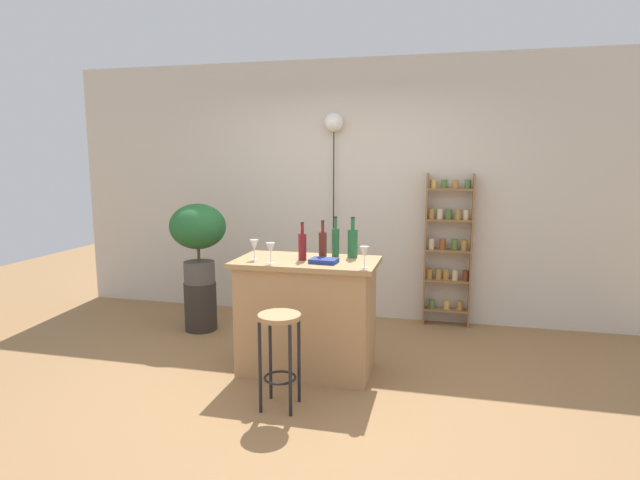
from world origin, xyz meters
TOP-DOWN VIEW (x-y plane):
  - ground at (0.00, 0.00)m, footprint 12.00×12.00m
  - back_wall at (0.00, 1.95)m, footprint 6.40×0.10m
  - kitchen_counter at (0.00, 0.30)m, footprint 1.15×0.64m
  - bar_stool at (-0.01, -0.38)m, footprint 0.30×0.30m
  - spice_shelf at (1.12, 1.81)m, footprint 0.48×0.15m
  - plant_stool at (-1.34, 1.05)m, footprint 0.33×0.33m
  - potted_plant at (-1.34, 1.05)m, footprint 0.57×0.51m
  - bottle_spirits_clear at (0.20, 0.49)m, footprint 0.06×0.06m
  - bottle_soda_blue at (-0.03, 0.28)m, footprint 0.07×0.07m
  - bottle_sauce_amber at (0.12, 0.36)m, footprint 0.06×0.06m
  - bottle_wine_red at (0.34, 0.49)m, footprint 0.08×0.08m
  - wine_glass_left at (-0.41, 0.20)m, footprint 0.07×0.07m
  - wine_glass_center at (-0.23, 0.09)m, footprint 0.07×0.07m
  - wine_glass_right at (0.50, 0.09)m, footprint 0.07×0.07m
  - cookbook at (0.17, 0.20)m, footprint 0.22×0.17m
  - pendant_globe_light at (-0.11, 1.84)m, footprint 0.21×0.21m

SIDE VIEW (x-z plane):
  - ground at x=0.00m, z-range 0.00..0.00m
  - plant_stool at x=-1.34m, z-range 0.00..0.50m
  - kitchen_counter at x=0.00m, z-range 0.00..0.94m
  - bar_stool at x=-0.01m, z-range 0.16..0.84m
  - spice_shelf at x=1.12m, z-range 0.03..1.63m
  - cookbook at x=0.17m, z-range 0.94..0.97m
  - potted_plant at x=-1.34m, z-range 0.61..1.42m
  - wine_glass_left at x=-0.41m, z-range 0.97..1.14m
  - wine_glass_center at x=-0.23m, z-range 0.97..1.14m
  - wine_glass_right at x=0.50m, z-range 0.97..1.14m
  - bottle_soda_blue at x=-0.03m, z-range 0.90..1.21m
  - bottle_sauce_amber at x=0.12m, z-range 0.90..1.22m
  - bottle_wine_red at x=0.34m, z-range 0.90..1.23m
  - bottle_spirits_clear at x=0.20m, z-range 0.90..1.24m
  - back_wall at x=0.00m, z-range 0.00..2.80m
  - pendant_globe_light at x=-0.11m, z-range 0.98..3.21m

